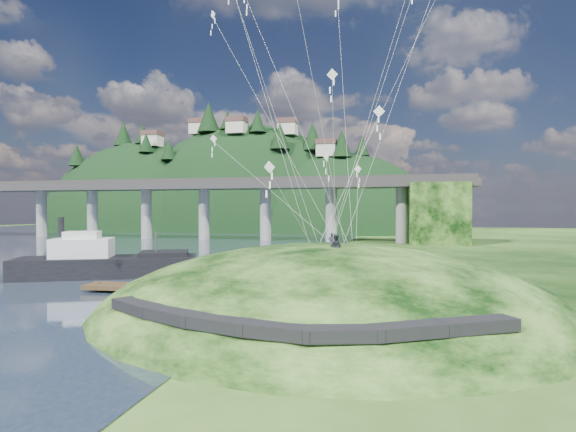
# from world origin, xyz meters

# --- Properties ---
(ground) EXTENTS (320.00, 320.00, 0.00)m
(ground) POSITION_xyz_m (0.00, 0.00, 0.00)
(ground) COLOR black
(ground) RESTS_ON ground
(grass_hill) EXTENTS (36.00, 32.00, 13.00)m
(grass_hill) POSITION_xyz_m (8.00, 2.00, -1.50)
(grass_hill) COLOR black
(grass_hill) RESTS_ON ground
(footpath) EXTENTS (22.29, 5.84, 0.83)m
(footpath) POSITION_xyz_m (7.46, -9.74, 2.08)
(footpath) COLOR black
(footpath) RESTS_ON ground
(bridge) EXTENTS (160.00, 11.00, 15.00)m
(bridge) POSITION_xyz_m (-26.46, 70.07, 9.70)
(bridge) COLOR #2D2B2B
(bridge) RESTS_ON ground
(far_ridge) EXTENTS (153.00, 70.00, 94.50)m
(far_ridge) POSITION_xyz_m (-43.58, 122.17, -7.44)
(far_ridge) COLOR black
(far_ridge) RESTS_ON ground
(work_barge) EXTENTS (19.60, 12.47, 6.69)m
(work_barge) POSITION_xyz_m (-18.48, 12.56, 1.68)
(work_barge) COLOR black
(work_barge) RESTS_ON ground
(wooden_dock) EXTENTS (16.12, 3.89, 1.14)m
(wooden_dock) POSITION_xyz_m (-6.80, 5.66, 0.50)
(wooden_dock) COLOR #372716
(wooden_dock) RESTS_ON ground
(kite_flyers) EXTENTS (1.52, 3.68, 1.80)m
(kite_flyers) POSITION_xyz_m (8.64, 0.90, 5.83)
(kite_flyers) COLOR #22242D
(kite_flyers) RESTS_ON ground
(kite_swarm) EXTENTS (20.55, 13.14, 18.59)m
(kite_swarm) POSITION_xyz_m (8.41, 2.45, 21.27)
(kite_swarm) COLOR white
(kite_swarm) RESTS_ON ground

